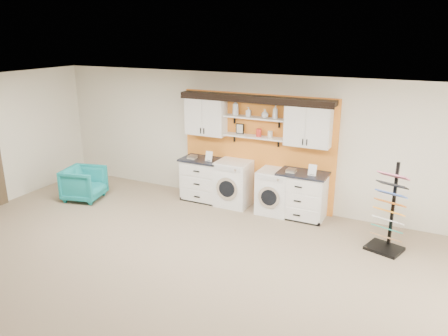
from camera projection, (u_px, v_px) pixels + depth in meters
The scene contains 22 objects.
floor at pixel (151, 295), 6.27m from camera, with size 10.00×10.00×0.00m, color gray.
ceiling at pixel (140, 101), 5.43m from camera, with size 10.00×10.00×0.00m, color white.
wall_back at pixel (258, 141), 9.28m from camera, with size 10.00×10.00×0.00m, color beige.
accent_panel at pixel (257, 150), 9.31m from camera, with size 3.40×0.07×2.40m, color orange.
upper_cabinet_left at pixel (206, 116), 9.43m from camera, with size 0.90×0.35×0.84m.
upper_cabinet_right at pixel (308, 125), 8.48m from camera, with size 0.90×0.35×0.84m.
shelf_lower at pixel (254, 137), 9.06m from camera, with size 1.32×0.28×0.03m, color white.
shelf_upper at pixel (255, 118), 8.94m from camera, with size 1.32×0.28×0.03m, color white.
crown_molding at pixel (255, 98), 8.84m from camera, with size 3.30×0.41×0.13m.
picture_frame at pixel (240, 129), 9.22m from camera, with size 0.18×0.02×0.22m.
canister_red at pixel (259, 133), 8.99m from camera, with size 0.11×0.11×0.16m, color red.
canister_cream at pixel (270, 134), 8.89m from camera, with size 0.10×0.10×0.14m, color silver.
base_cabinet_left at pixel (204, 179), 9.72m from camera, with size 0.97×0.66×0.95m.
base_cabinet_right at pixel (302, 195), 8.77m from camera, with size 0.98×0.66×0.96m.
washer at pixel (234, 183), 9.40m from camera, with size 0.70×0.71×0.98m.
dryer at pixel (275, 191), 9.02m from camera, with size 0.66×0.71×0.92m.
sample_rack at pixel (388, 223), 7.44m from camera, with size 0.68×0.62×1.55m.
armchair at pixel (84, 183), 9.76m from camera, with size 0.79×0.81×0.74m, color teal.
soap_bottle_a at pixel (236, 107), 9.07m from camera, with size 0.13×0.13×0.33m, color silver.
soap_bottle_b at pixel (249, 112), 8.97m from camera, with size 0.09×0.09×0.19m, color silver.
soap_bottle_c at pixel (265, 113), 8.82m from camera, with size 0.14×0.14×0.18m, color silver.
soap_bottle_d at pixel (275, 112), 8.71m from camera, with size 0.11×0.11×0.28m, color silver.
Camera 1 is at (3.34, -4.41, 3.63)m, focal length 35.00 mm.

